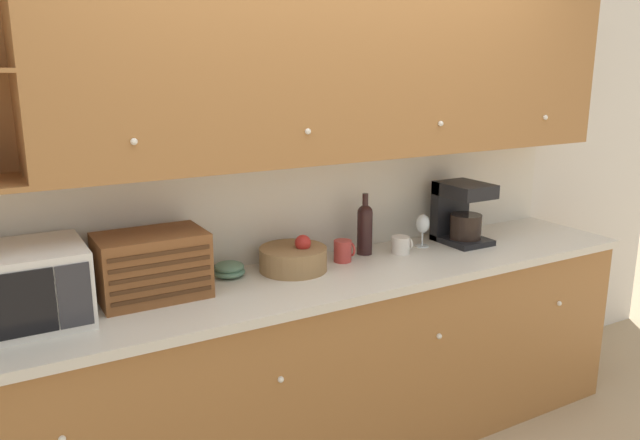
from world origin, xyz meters
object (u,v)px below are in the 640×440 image
object	(u,v)px
microwave	(12,288)
fruit_basket	(294,258)
mug	(343,251)
mug_blue_second	(401,245)
bread_box	(152,265)
coffee_maker	(460,212)
wine_glass	(423,225)
wine_bottle	(365,227)
bowl_stack_on_counter	(229,270)

from	to	relation	value
microwave	fruit_basket	world-z (taller)	microwave
mug	mug_blue_second	distance (m)	0.33
bread_box	fruit_basket	bearing A→B (deg)	1.29
coffee_maker	wine_glass	bearing A→B (deg)	174.78
microwave	wine_bottle	world-z (taller)	wine_bottle
fruit_basket	bowl_stack_on_counter	bearing A→B (deg)	167.67
bowl_stack_on_counter	fruit_basket	size ratio (longest dim) A/B	0.46
microwave	coffee_maker	bearing A→B (deg)	1.00
bowl_stack_on_counter	wine_glass	distance (m)	1.07
wine_bottle	mug_blue_second	bearing A→B (deg)	-26.69
microwave	bowl_stack_on_counter	size ratio (longest dim) A/B	3.53
bread_box	mug	size ratio (longest dim) A/B	4.08
mug	fruit_basket	bearing A→B (deg)	-179.92
wine_bottle	mug_blue_second	world-z (taller)	wine_bottle
bowl_stack_on_counter	wine_bottle	distance (m)	0.74
microwave	mug_blue_second	distance (m)	1.79
mug	mug_blue_second	xyz separation A→B (m)	(0.33, -0.03, -0.01)
bowl_stack_on_counter	wine_glass	bearing A→B (deg)	-2.96
wine_bottle	wine_glass	distance (m)	0.34
mug	wine_glass	world-z (taller)	wine_glass
bread_box	wine_glass	size ratio (longest dim) A/B	2.50
microwave	mug_blue_second	size ratio (longest dim) A/B	4.87
fruit_basket	wine_bottle	size ratio (longest dim) A/B	1.01
wine_glass	coffee_maker	size ratio (longest dim) A/B	0.53
fruit_basket	wine_glass	bearing A→B (deg)	0.71
fruit_basket	mug_blue_second	bearing A→B (deg)	-2.98
microwave	bowl_stack_on_counter	xyz separation A→B (m)	(0.89, 0.12, -0.11)
bread_box	mug_blue_second	size ratio (longest dim) A/B	4.09
microwave	bread_box	bearing A→B (deg)	3.87
bowl_stack_on_counter	coffee_maker	xyz separation A→B (m)	(1.30, -0.08, 0.13)
fruit_basket	coffee_maker	size ratio (longest dim) A/B	0.96
microwave	fruit_basket	xyz separation A→B (m)	(1.18, 0.05, -0.09)
microwave	coffee_maker	distance (m)	2.19
fruit_basket	bread_box	bearing A→B (deg)	-178.71
wine_bottle	bowl_stack_on_counter	bearing A→B (deg)	179.08
wine_glass	coffee_maker	bearing A→B (deg)	-5.22
mug	wine_bottle	xyz separation A→B (m)	(0.16, 0.05, 0.09)
microwave	mug	distance (m)	1.46
wine_bottle	fruit_basket	bearing A→B (deg)	-173.04
bowl_stack_on_counter	mug	size ratio (longest dim) A/B	1.37
mug	wine_bottle	world-z (taller)	wine_bottle
fruit_basket	coffee_maker	xyz separation A→B (m)	(1.01, -0.01, 0.11)
wine_glass	mug	bearing A→B (deg)	-178.95
fruit_basket	wine_bottle	distance (m)	0.45
fruit_basket	coffee_maker	world-z (taller)	coffee_maker
bread_box	fruit_basket	distance (m)	0.67
fruit_basket	wine_bottle	bearing A→B (deg)	6.96
mug	wine_glass	size ratio (longest dim) A/B	0.61
mug	bowl_stack_on_counter	bearing A→B (deg)	173.56
bowl_stack_on_counter	wine_bottle	world-z (taller)	wine_bottle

